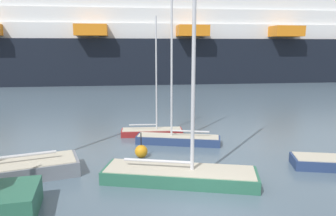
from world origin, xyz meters
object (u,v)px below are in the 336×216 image
(sailboat_0, at_px, (152,130))
(sailboat_4, at_px, (178,136))
(sailboat_5, at_px, (180,170))
(channel_buoy_1, at_px, (141,151))
(cruise_ship, at_px, (139,34))

(sailboat_0, height_order, sailboat_4, sailboat_4)
(sailboat_4, height_order, sailboat_5, sailboat_5)
(sailboat_0, distance_m, channel_buoy_1, 4.57)
(sailboat_5, relative_size, cruise_ship, 0.10)
(channel_buoy_1, bearing_deg, sailboat_4, 43.78)
(sailboat_4, distance_m, sailboat_5, 5.81)
(sailboat_4, xyz_separation_m, channel_buoy_1, (-2.39, -2.29, -0.14))
(sailboat_4, bearing_deg, sailboat_0, -40.85)
(sailboat_0, relative_size, sailboat_5, 0.62)
(channel_buoy_1, relative_size, cruise_ship, 0.01)
(sailboat_4, xyz_separation_m, cruise_ship, (-0.97, 41.11, 7.83))
(sailboat_0, relative_size, channel_buoy_1, 5.65)
(sailboat_0, bearing_deg, channel_buoy_1, -99.01)
(sailboat_4, height_order, cruise_ship, cruise_ship)
(sailboat_0, bearing_deg, sailboat_4, -53.39)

